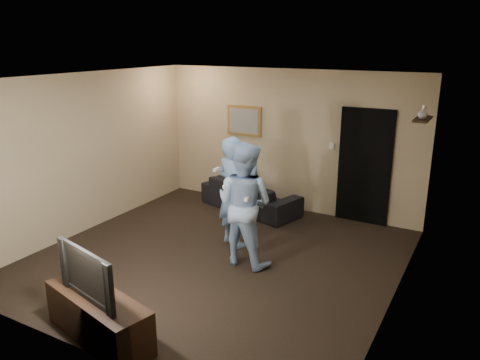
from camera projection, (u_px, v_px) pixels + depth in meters
The scene contains 19 objects.
ground at pixel (217, 258), 6.90m from camera, with size 5.00×5.00×0.00m, color black.
ceiling at pixel (215, 78), 6.15m from camera, with size 5.00×5.00×0.04m, color silver.
wall_back at pixel (288, 141), 8.62m from camera, with size 5.00×0.04×2.60m, color tan.
wall_front at pixel (77, 236), 4.43m from camera, with size 5.00×0.04×2.60m, color tan.
wall_left at pixel (87, 153), 7.69m from camera, with size 0.04×5.00×2.60m, color tan.
wall_right at pixel (401, 202), 5.36m from camera, with size 0.04×5.00×2.60m, color tan.
sofa at pixel (250, 195), 8.79m from camera, with size 1.95×0.76×0.57m, color black.
throw_pillow at pixel (239, 183), 8.84m from camera, with size 0.46×0.15×0.46m, color #1C5542.
painting_frame at pixel (244, 121), 8.93m from camera, with size 0.72×0.05×0.57m, color olive.
painting_canvas at pixel (244, 121), 8.91m from camera, with size 0.62×0.01×0.47m, color slate.
doorway at pixel (364, 167), 8.00m from camera, with size 0.90×0.06×2.00m, color black.
light_switch at pixel (332, 146), 8.20m from camera, with size 0.08×0.02×0.12m, color silver.
wall_shelf at pixel (423, 119), 6.72m from camera, with size 0.20×0.60×0.03m, color black.
shelf_vase at pixel (423, 113), 6.66m from camera, with size 0.14×0.14×0.15m, color silver.
shelf_figurine at pixel (424, 111), 6.72m from camera, with size 0.06×0.06×0.18m, color silver.
tv_console at pixel (99, 317), 4.98m from camera, with size 1.41×0.45×0.50m, color black.
television at pixel (94, 272), 4.82m from camera, with size 0.98×0.13×0.57m, color black.
wii_player_left at pixel (233, 192), 7.13m from camera, with size 0.73×0.60×1.72m.
wii_player_right at pixel (244, 204), 6.53m from camera, with size 0.91×0.73×1.77m.
Camera 1 is at (3.34, -5.33, 3.08)m, focal length 35.00 mm.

